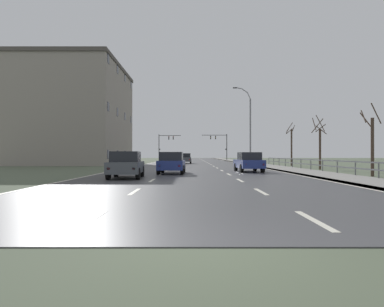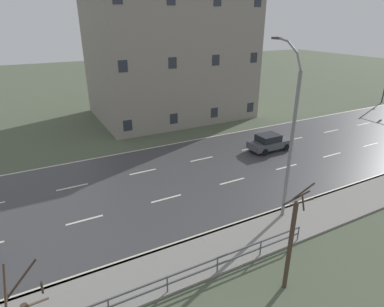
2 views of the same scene
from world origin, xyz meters
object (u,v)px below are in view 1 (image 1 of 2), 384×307
at_px(street_lamp_midground, 250,127).
at_px(car_mid_centre, 173,163).
at_px(car_near_right, 127,165).
at_px(car_far_right, 186,158).
at_px(traffic_signal_right, 222,142).
at_px(traffic_signal_left, 166,143).
at_px(car_distant, 250,162).
at_px(brick_building, 77,115).

height_order(street_lamp_midground, car_mid_centre, street_lamp_midground).
bearing_deg(car_near_right, car_far_right, 81.57).
xyz_separation_m(traffic_signal_right, car_near_right, (-10.49, -58.67, -3.47)).
xyz_separation_m(traffic_signal_left, car_far_right, (5.39, -26.75, -3.36)).
distance_m(traffic_signal_left, car_distant, 52.49).
bearing_deg(traffic_signal_right, traffic_signal_left, -179.12).
bearing_deg(car_near_right, traffic_signal_left, 89.18).
relative_size(car_distant, car_near_right, 1.00).
relative_size(traffic_signal_right, car_mid_centre, 1.49).
bearing_deg(traffic_signal_right, street_lamp_midground, -88.26).
relative_size(car_mid_centre, car_near_right, 0.99).
distance_m(car_far_right, car_near_right, 31.84).
relative_size(street_lamp_midground, car_near_right, 2.48).
height_order(traffic_signal_left, car_distant, traffic_signal_left).
relative_size(traffic_signal_right, car_distant, 1.47).
distance_m(car_mid_centre, car_near_right, 5.13).
xyz_separation_m(street_lamp_midground, car_distant, (-3.11, -18.03, -4.30)).
distance_m(car_distant, car_mid_centre, 6.59).
bearing_deg(car_near_right, street_lamp_midground, 62.19).
height_order(street_lamp_midground, traffic_signal_left, street_lamp_midground).
xyz_separation_m(street_lamp_midground, car_mid_centre, (-9.12, -20.74, -4.30)).
distance_m(traffic_signal_right, car_far_right, 28.24).
xyz_separation_m(street_lamp_midground, traffic_signal_right, (-1.02, 33.39, -0.83)).
height_order(street_lamp_midground, traffic_signal_right, street_lamp_midground).
distance_m(car_distant, car_far_right, 25.09).
bearing_deg(traffic_signal_left, brick_building, -109.18).
xyz_separation_m(car_distant, car_far_right, (-5.57, 24.47, 0.00)).
bearing_deg(car_distant, car_near_right, -141.98).
xyz_separation_m(street_lamp_midground, car_far_right, (-8.68, 6.43, -4.30)).
height_order(car_distant, car_mid_centre, same).
distance_m(traffic_signal_right, brick_building, 38.02).
bearing_deg(street_lamp_midground, traffic_signal_right, 91.74).
bearing_deg(traffic_signal_right, car_far_right, -105.88).
height_order(car_distant, brick_building, brick_building).
bearing_deg(traffic_signal_left, traffic_signal_right, 0.88).
distance_m(street_lamp_midground, traffic_signal_right, 33.41).
bearing_deg(brick_building, traffic_signal_right, 51.94).
bearing_deg(car_distant, traffic_signal_right, 84.89).
distance_m(car_distant, brick_building, 30.94).
height_order(street_lamp_midground, brick_building, brick_building).
xyz_separation_m(traffic_signal_right, car_distant, (-2.10, -51.42, -3.47)).
bearing_deg(car_mid_centre, street_lamp_midground, 67.47).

